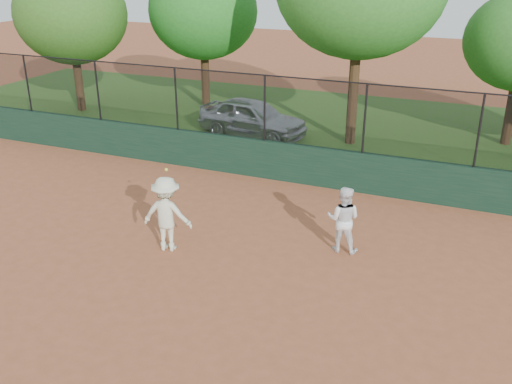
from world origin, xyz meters
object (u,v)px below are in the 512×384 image
at_px(player_main, 167,214).
at_px(tree_0, 71,14).
at_px(parked_car, 252,118).
at_px(player_second, 343,219).
at_px(tree_1, 203,11).

distance_m(player_main, tree_0, 14.28).
bearing_deg(parked_car, player_main, -160.56).
xyz_separation_m(parked_car, player_second, (5.43, -7.48, 0.09)).
bearing_deg(player_second, tree_1, -53.24).
height_order(player_main, tree_1, tree_1).
xyz_separation_m(parked_car, player_main, (1.64, -8.99, 0.19)).
bearing_deg(tree_0, player_main, -43.60).
distance_m(player_second, tree_0, 16.40).
bearing_deg(tree_0, parked_car, -4.17).
xyz_separation_m(player_main, tree_0, (-10.09, 9.61, 3.18)).
height_order(parked_car, tree_1, tree_1).
distance_m(player_second, player_main, 4.08).
height_order(player_second, tree_0, tree_0).
xyz_separation_m(parked_car, tree_0, (-8.44, 0.61, 3.37)).
bearing_deg(tree_0, tree_1, 28.58).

